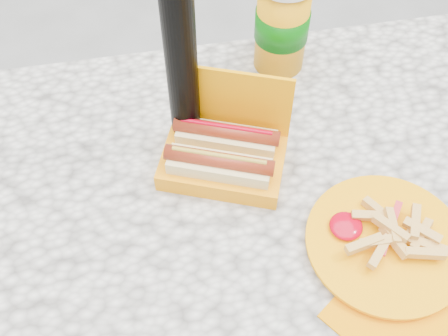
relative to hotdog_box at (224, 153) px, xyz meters
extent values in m
cube|color=beige|center=(-0.05, -0.09, -0.06)|extent=(1.20, 0.80, 0.05)
cylinder|color=black|center=(0.45, 0.21, -0.44)|extent=(0.07, 0.07, 0.70)
cube|color=#EE9300|center=(0.00, 0.00, -0.02)|extent=(0.24, 0.20, 0.04)
cube|color=#EE9300|center=(0.02, 0.06, 0.06)|extent=(0.19, 0.08, 0.13)
cube|color=beige|center=(-0.01, -0.03, 0.00)|extent=(0.17, 0.11, 0.04)
cylinder|color=maroon|center=(-0.01, -0.03, 0.03)|extent=(0.17, 0.09, 0.03)
cylinder|color=#AA8726|center=(-0.01, -0.03, 0.04)|extent=(0.14, 0.06, 0.01)
cube|color=beige|center=(0.01, 0.02, 0.00)|extent=(0.17, 0.11, 0.04)
cylinder|color=maroon|center=(0.01, 0.02, 0.03)|extent=(0.17, 0.09, 0.03)
cylinder|color=#A60013|center=(0.01, 0.02, 0.04)|extent=(0.14, 0.06, 0.01)
cube|color=orange|center=(0.22, -0.31, -0.04)|extent=(0.27, 0.27, 0.00)
cylinder|color=#EE9300|center=(0.22, -0.20, -0.03)|extent=(0.24, 0.24, 0.01)
cylinder|color=#EE9300|center=(0.22, -0.20, -0.02)|extent=(0.25, 0.25, 0.01)
cube|color=#E5B74E|center=(0.27, -0.20, 0.00)|extent=(0.05, 0.05, 0.02)
cube|color=#E5B74E|center=(0.27, -0.21, -0.01)|extent=(0.05, 0.06, 0.01)
cube|color=#E5B74E|center=(0.22, -0.15, -0.01)|extent=(0.04, 0.06, 0.01)
cube|color=#E5B74E|center=(0.27, -0.20, -0.01)|extent=(0.05, 0.05, 0.02)
cube|color=#E5B74E|center=(0.26, -0.24, 0.00)|extent=(0.06, 0.03, 0.01)
cube|color=#E5B74E|center=(0.20, -0.16, -0.01)|extent=(0.06, 0.03, 0.01)
cube|color=#E5B74E|center=(0.22, -0.18, 0.00)|extent=(0.02, 0.06, 0.02)
cube|color=#E5B74E|center=(0.22, -0.21, 0.00)|extent=(0.03, 0.06, 0.02)
cube|color=#E5B74E|center=(0.22, -0.19, 0.00)|extent=(0.05, 0.06, 0.01)
cube|color=#E5B74E|center=(0.26, -0.18, 0.00)|extent=(0.04, 0.06, 0.01)
cube|color=#E5B74E|center=(0.17, -0.21, 0.00)|extent=(0.06, 0.02, 0.01)
cube|color=#E5B74E|center=(0.19, -0.22, 0.00)|extent=(0.05, 0.05, 0.01)
cube|color=#E5B74E|center=(0.27, -0.22, -0.01)|extent=(0.06, 0.04, 0.01)
cube|color=#E5B74E|center=(0.20, -0.21, 0.00)|extent=(0.06, 0.02, 0.02)
ellipsoid|color=#A60013|center=(0.16, -0.16, -0.01)|extent=(0.05, 0.05, 0.02)
cube|color=red|center=(0.22, -0.18, 0.00)|extent=(0.07, 0.09, 0.00)
cylinder|color=orange|center=(0.15, 0.23, 0.05)|extent=(0.10, 0.10, 0.18)
cylinder|color=#055B07|center=(0.15, 0.23, 0.06)|extent=(0.10, 0.10, 0.06)
camera|label=1|loc=(-0.10, -0.56, 0.74)|focal=45.00mm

